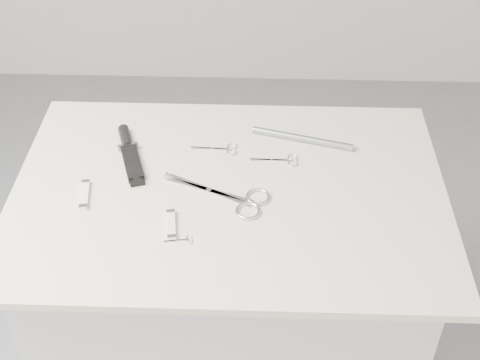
{
  "coord_description": "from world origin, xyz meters",
  "views": [
    {
      "loc": [
        0.07,
        -1.16,
        1.92
      ],
      "look_at": [
        0.02,
        0.03,
        0.92
      ],
      "focal_mm": 50.0,
      "sensor_mm": 36.0,
      "label": 1
    }
  ],
  "objects_px": {
    "pocket_knife_a": "(85,195)",
    "pocket_knife_b": "(171,225)",
    "large_shears": "(237,199)",
    "embroidery_scissors_a": "(283,160)",
    "plinth": "(231,318)",
    "sheathed_knife": "(129,151)",
    "metal_rail": "(302,138)",
    "tiny_scissors": "(182,240)",
    "embroidery_scissors_b": "(223,149)"
  },
  "relations": [
    {
      "from": "plinth",
      "to": "large_shears",
      "type": "xyz_separation_m",
      "value": [
        0.02,
        -0.04,
        0.47
      ]
    },
    {
      "from": "metal_rail",
      "to": "large_shears",
      "type": "bearing_deg",
      "value": -124.31
    },
    {
      "from": "embroidery_scissors_a",
      "to": "embroidery_scissors_b",
      "type": "xyz_separation_m",
      "value": [
        -0.15,
        0.04,
        -0.0
      ]
    },
    {
      "from": "embroidery_scissors_b",
      "to": "pocket_knife_b",
      "type": "distance_m",
      "value": 0.29
    },
    {
      "from": "embroidery_scissors_a",
      "to": "tiny_scissors",
      "type": "bearing_deg",
      "value": -127.61
    },
    {
      "from": "embroidery_scissors_b",
      "to": "pocket_knife_a",
      "type": "bearing_deg",
      "value": -146.51
    },
    {
      "from": "embroidery_scissors_a",
      "to": "embroidery_scissors_b",
      "type": "bearing_deg",
      "value": 165.26
    },
    {
      "from": "embroidery_scissors_a",
      "to": "sheathed_knife",
      "type": "distance_m",
      "value": 0.38
    },
    {
      "from": "sheathed_knife",
      "to": "embroidery_scissors_b",
      "type": "bearing_deg",
      "value": -101.52
    },
    {
      "from": "large_shears",
      "to": "embroidery_scissors_a",
      "type": "bearing_deg",
      "value": 77.88
    },
    {
      "from": "sheathed_knife",
      "to": "metal_rail",
      "type": "height_order",
      "value": "sheathed_knife"
    },
    {
      "from": "pocket_knife_a",
      "to": "plinth",
      "type": "bearing_deg",
      "value": -91.65
    },
    {
      "from": "sheathed_knife",
      "to": "pocket_knife_a",
      "type": "bearing_deg",
      "value": 136.79
    },
    {
      "from": "tiny_scissors",
      "to": "pocket_knife_b",
      "type": "relative_size",
      "value": 0.68
    },
    {
      "from": "plinth",
      "to": "metal_rail",
      "type": "xyz_separation_m",
      "value": [
        0.18,
        0.19,
        0.48
      ]
    },
    {
      "from": "large_shears",
      "to": "embroidery_scissors_b",
      "type": "bearing_deg",
      "value": 126.69
    },
    {
      "from": "embroidery_scissors_b",
      "to": "metal_rail",
      "type": "xyz_separation_m",
      "value": [
        0.2,
        0.04,
        0.01
      ]
    },
    {
      "from": "large_shears",
      "to": "embroidery_scissors_b",
      "type": "distance_m",
      "value": 0.19
    },
    {
      "from": "embroidery_scissors_b",
      "to": "metal_rail",
      "type": "height_order",
      "value": "metal_rail"
    },
    {
      "from": "embroidery_scissors_a",
      "to": "sheathed_knife",
      "type": "xyz_separation_m",
      "value": [
        -0.38,
        0.01,
        0.01
      ]
    },
    {
      "from": "plinth",
      "to": "pocket_knife_a",
      "type": "relative_size",
      "value": 9.13
    },
    {
      "from": "embroidery_scissors_a",
      "to": "pocket_knife_a",
      "type": "height_order",
      "value": "pocket_knife_a"
    },
    {
      "from": "pocket_knife_a",
      "to": "pocket_knife_b",
      "type": "xyz_separation_m",
      "value": [
        0.21,
        -0.09,
        -0.0
      ]
    },
    {
      "from": "large_shears",
      "to": "embroidery_scissors_a",
      "type": "xyz_separation_m",
      "value": [
        0.11,
        0.15,
        -0.0
      ]
    },
    {
      "from": "large_shears",
      "to": "pocket_knife_a",
      "type": "height_order",
      "value": "pocket_knife_a"
    },
    {
      "from": "large_shears",
      "to": "tiny_scissors",
      "type": "bearing_deg",
      "value": -105.75
    },
    {
      "from": "pocket_knife_b",
      "to": "metal_rail",
      "type": "bearing_deg",
      "value": -50.64
    },
    {
      "from": "sheathed_knife",
      "to": "embroidery_scissors_a",
      "type": "bearing_deg",
      "value": -110.12
    },
    {
      "from": "plinth",
      "to": "metal_rail",
      "type": "bearing_deg",
      "value": 47.63
    },
    {
      "from": "embroidery_scissors_b",
      "to": "tiny_scissors",
      "type": "relative_size",
      "value": 1.82
    },
    {
      "from": "pocket_knife_a",
      "to": "tiny_scissors",
      "type": "bearing_deg",
      "value": -127.19
    },
    {
      "from": "embroidery_scissors_b",
      "to": "tiny_scissors",
      "type": "height_order",
      "value": "same"
    },
    {
      "from": "plinth",
      "to": "large_shears",
      "type": "bearing_deg",
      "value": -60.5
    },
    {
      "from": "pocket_knife_a",
      "to": "metal_rail",
      "type": "height_order",
      "value": "metal_rail"
    },
    {
      "from": "plinth",
      "to": "pocket_knife_a",
      "type": "height_order",
      "value": "pocket_knife_a"
    },
    {
      "from": "plinth",
      "to": "pocket_knife_a",
      "type": "distance_m",
      "value": 0.58
    },
    {
      "from": "large_shears",
      "to": "pocket_knife_a",
      "type": "relative_size",
      "value": 2.52
    },
    {
      "from": "tiny_scissors",
      "to": "embroidery_scissors_a",
      "type": "bearing_deg",
      "value": 42.89
    },
    {
      "from": "sheathed_knife",
      "to": "large_shears",
      "type": "bearing_deg",
      "value": -138.73
    },
    {
      "from": "plinth",
      "to": "metal_rail",
      "type": "distance_m",
      "value": 0.54
    },
    {
      "from": "embroidery_scissors_b",
      "to": "pocket_knife_b",
      "type": "bearing_deg",
      "value": -107.2
    },
    {
      "from": "embroidery_scissors_a",
      "to": "sheathed_knife",
      "type": "bearing_deg",
      "value": 178.12
    },
    {
      "from": "large_shears",
      "to": "embroidery_scissors_a",
      "type": "relative_size",
      "value": 2.15
    },
    {
      "from": "plinth",
      "to": "embroidery_scissors_a",
      "type": "height_order",
      "value": "embroidery_scissors_a"
    },
    {
      "from": "embroidery_scissors_a",
      "to": "tiny_scissors",
      "type": "xyz_separation_m",
      "value": [
        -0.22,
        -0.28,
        -0.0
      ]
    },
    {
      "from": "tiny_scissors",
      "to": "embroidery_scissors_b",
      "type": "bearing_deg",
      "value": 68.7
    },
    {
      "from": "pocket_knife_a",
      "to": "pocket_knife_b",
      "type": "height_order",
      "value": "same"
    },
    {
      "from": "embroidery_scissors_a",
      "to": "metal_rail",
      "type": "relative_size",
      "value": 0.45
    },
    {
      "from": "plinth",
      "to": "tiny_scissors",
      "type": "distance_m",
      "value": 0.51
    },
    {
      "from": "large_shears",
      "to": "sheathed_knife",
      "type": "distance_m",
      "value": 0.31
    }
  ]
}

